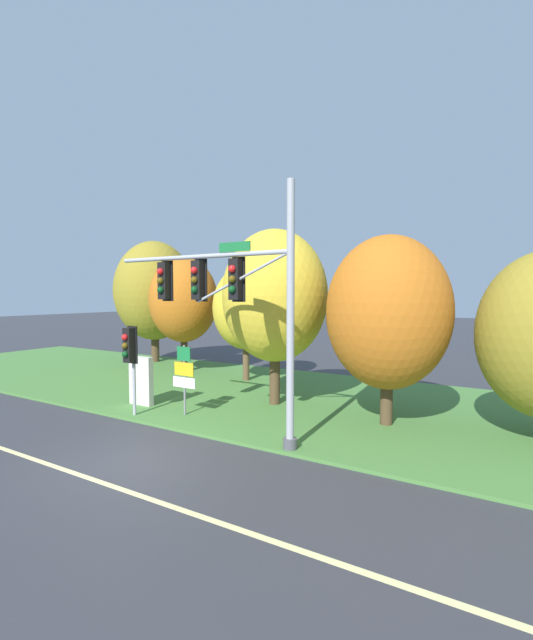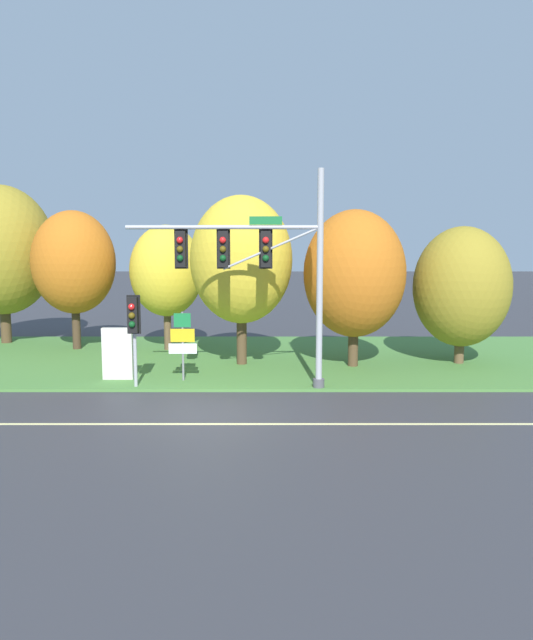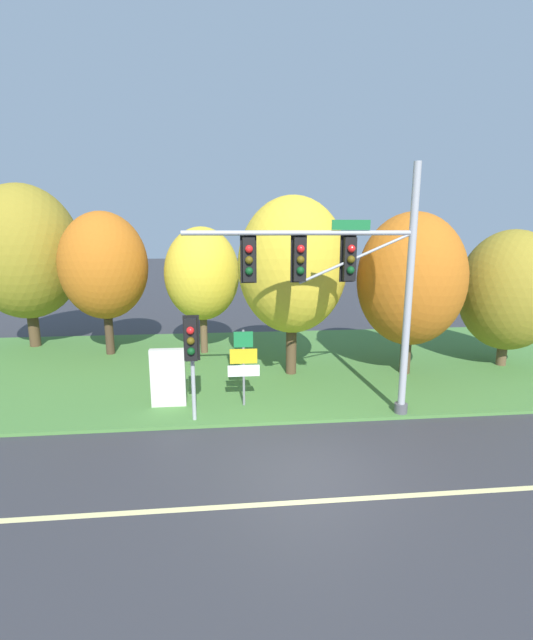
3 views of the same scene
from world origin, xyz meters
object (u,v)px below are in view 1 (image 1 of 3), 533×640
object	(u,v)px
route_sign_post	(184,373)
tree_behind_signpost	(246,308)
tree_nearest_road	(154,291)
tree_left_of_mast	(184,300)
pedestrian_signal_near_kerb	(130,351)
tree_tall_centre	(388,313)
tree_mid_verge	(275,296)
traffic_signal_mast	(231,295)
info_kiosk	(141,381)

from	to	relation	value
route_sign_post	tree_behind_signpost	world-z (taller)	tree_behind_signpost
tree_nearest_road	tree_left_of_mast	xyz separation A→B (m)	(4.02, -1.76, -0.52)
tree_nearest_road	pedestrian_signal_near_kerb	bearing A→B (deg)	-48.40
tree_left_of_mast	tree_tall_centre	world-z (taller)	tree_left_of_mast
pedestrian_signal_near_kerb	tree_behind_signpost	world-z (taller)	tree_behind_signpost
tree_left_of_mast	tree_mid_verge	xyz separation A→B (m)	(7.85, -3.52, 0.24)
traffic_signal_mast	tree_mid_verge	bearing A→B (deg)	101.53
tree_nearest_road	tree_mid_verge	bearing A→B (deg)	-23.94
traffic_signal_mast	tree_left_of_mast	xyz separation A→B (m)	(-8.69, 7.60, -0.30)
tree_tall_centre	tree_mid_verge	bearing A→B (deg)	174.84
pedestrian_signal_near_kerb	route_sign_post	xyz separation A→B (m)	(1.53, 1.10, -0.82)
traffic_signal_mast	tree_nearest_road	xyz separation A→B (m)	(-12.71, 9.35, 0.22)
tree_tall_centre	info_kiosk	xyz separation A→B (m)	(-8.95, -2.40, -2.78)
route_sign_post	pedestrian_signal_near_kerb	bearing A→B (deg)	-144.44
tree_left_of_mast	tree_mid_verge	world-z (taller)	tree_mid_verge
traffic_signal_mast	tree_nearest_road	bearing A→B (deg)	143.65
traffic_signal_mast	pedestrian_signal_near_kerb	bearing A→B (deg)	-179.57
tree_nearest_road	tree_mid_verge	size ratio (longest dim) A/B	1.12
traffic_signal_mast	info_kiosk	distance (m)	6.38
info_kiosk	tree_behind_signpost	bearing A→B (deg)	81.98
tree_tall_centre	info_kiosk	size ratio (longest dim) A/B	3.30
tree_mid_verge	info_kiosk	bearing A→B (deg)	-147.60
traffic_signal_mast	tree_mid_verge	size ratio (longest dim) A/B	1.09
pedestrian_signal_near_kerb	tree_tall_centre	distance (m)	8.98
route_sign_post	tree_nearest_road	bearing A→B (deg)	139.95
tree_tall_centre	tree_nearest_road	bearing A→B (deg)	160.89
pedestrian_signal_near_kerb	route_sign_post	size ratio (longest dim) A/B	1.28
traffic_signal_mast	tree_left_of_mast	bearing A→B (deg)	138.83
tree_nearest_road	tree_behind_signpost	bearing A→B (deg)	-13.21
traffic_signal_mast	tree_left_of_mast	distance (m)	11.54
traffic_signal_mast	tree_behind_signpost	distance (m)	8.64
tree_left_of_mast	tree_tall_centre	size ratio (longest dim) A/B	1.02
tree_left_of_mast	tree_tall_centre	distance (m)	12.98
route_sign_post	tree_left_of_mast	distance (m)	9.12
tree_nearest_road	tree_tall_centre	bearing A→B (deg)	-19.11
pedestrian_signal_near_kerb	tree_behind_signpost	xyz separation A→B (m)	(-0.02, 7.43, 1.30)
traffic_signal_mast	tree_tall_centre	bearing A→B (deg)	44.88
tree_tall_centre	route_sign_post	bearing A→B (deg)	-158.22
route_sign_post	tree_tall_centre	distance (m)	7.37
route_sign_post	tree_mid_verge	size ratio (longest dim) A/B	0.37
tree_left_of_mast	route_sign_post	bearing A→B (deg)	-48.20
tree_left_of_mast	tree_behind_signpost	xyz separation A→B (m)	(4.29, -0.20, -0.38)
tree_nearest_road	tree_mid_verge	world-z (taller)	tree_nearest_road
pedestrian_signal_near_kerb	tree_nearest_road	distance (m)	12.74
route_sign_post	info_kiosk	bearing A→B (deg)	175.08
traffic_signal_mast	info_kiosk	bearing A→B (deg)	166.42
tree_left_of_mast	tree_nearest_road	bearing A→B (deg)	156.42
tree_tall_centre	pedestrian_signal_near_kerb	bearing A→B (deg)	-155.32
traffic_signal_mast	tree_behind_signpost	bearing A→B (deg)	120.71
traffic_signal_mast	tree_tall_centre	xyz separation A→B (m)	(3.69, 3.67, -0.60)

